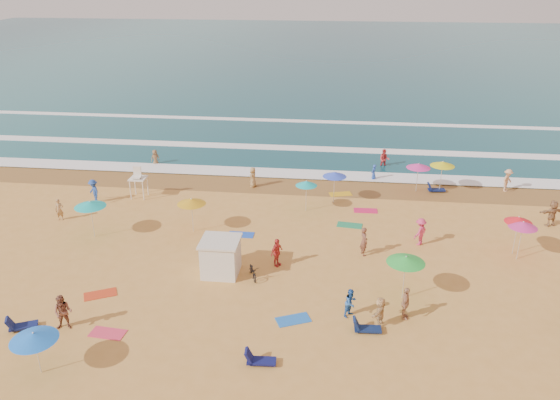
# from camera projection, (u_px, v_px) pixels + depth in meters

# --- Properties ---
(ground) EXTENTS (220.00, 220.00, 0.00)m
(ground) POSITION_uv_depth(u_px,v_px,m) (313.00, 265.00, 32.44)
(ground) COLOR gold
(ground) RESTS_ON ground
(ocean) EXTENTS (220.00, 140.00, 0.18)m
(ocean) POSITION_uv_depth(u_px,v_px,m) (338.00, 54.00, 109.06)
(ocean) COLOR #0C4756
(ocean) RESTS_ON ground
(wet_sand) EXTENTS (220.00, 220.00, 0.00)m
(wet_sand) POSITION_uv_depth(u_px,v_px,m) (322.00, 187.00, 43.84)
(wet_sand) COLOR olive
(wet_sand) RESTS_ON ground
(surf_foam) EXTENTS (200.00, 18.70, 0.05)m
(surf_foam) POSITION_uv_depth(u_px,v_px,m) (326.00, 151.00, 51.84)
(surf_foam) COLOR white
(surf_foam) RESTS_ON ground
(cabana) EXTENTS (2.00, 2.00, 2.00)m
(cabana) POSITION_uv_depth(u_px,v_px,m) (221.00, 258.00, 31.20)
(cabana) COLOR silver
(cabana) RESTS_ON ground
(cabana_roof) EXTENTS (2.20, 2.20, 0.12)m
(cabana_roof) POSITION_uv_depth(u_px,v_px,m) (220.00, 241.00, 30.78)
(cabana_roof) COLOR silver
(cabana_roof) RESTS_ON cabana
(bicycle) EXTENTS (1.08, 1.69, 0.84)m
(bicycle) POSITION_uv_depth(u_px,v_px,m) (253.00, 271.00, 30.96)
(bicycle) COLOR black
(bicycle) RESTS_ON ground
(lifeguard_stand) EXTENTS (1.20, 1.20, 2.10)m
(lifeguard_stand) POSITION_uv_depth(u_px,v_px,m) (139.00, 184.00, 41.49)
(lifeguard_stand) COLOR white
(lifeguard_stand) RESTS_ON ground
(beach_umbrellas) EXTENTS (50.12, 31.31, 0.82)m
(beach_umbrellas) POSITION_uv_depth(u_px,v_px,m) (403.00, 244.00, 30.22)
(beach_umbrellas) COLOR yellow
(beach_umbrellas) RESTS_ON ground
(loungers) EXTENTS (48.25, 22.32, 0.34)m
(loungers) POSITION_uv_depth(u_px,v_px,m) (370.00, 300.00, 28.69)
(loungers) COLOR #101E50
(loungers) RESTS_ON ground
(towels) EXTENTS (38.49, 26.90, 0.03)m
(towels) POSITION_uv_depth(u_px,v_px,m) (328.00, 271.00, 31.76)
(towels) COLOR red
(towels) RESTS_ON ground
(beachgoers) EXTENTS (41.01, 26.22, 2.11)m
(beachgoers) POSITION_uv_depth(u_px,v_px,m) (314.00, 220.00, 36.22)
(beachgoers) COLOR blue
(beachgoers) RESTS_ON ground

